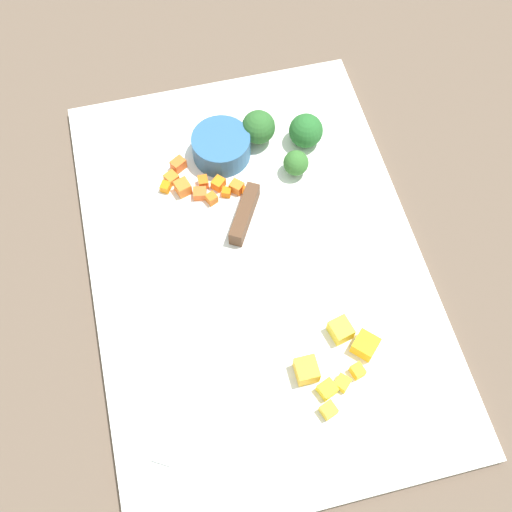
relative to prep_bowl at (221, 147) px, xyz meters
The scene contains 25 objects.
ground_plane 0.16m from the prep_bowl, behind, with size 4.00×4.00×0.00m, color brown.
cutting_board 0.16m from the prep_bowl, behind, with size 0.55×0.38×0.01m, color white.
prep_bowl is the anchor object (origin of this frame).
chef_knife 0.15m from the prep_bowl, behind, with size 0.30×0.18×0.02m.
carrot_dice_0 0.09m from the prep_bowl, 114.50° to the left, with size 0.01×0.01×0.01m, color orange.
carrot_dice_1 0.07m from the prep_bowl, 158.02° to the left, with size 0.01×0.01×0.01m, color orange.
carrot_dice_2 0.05m from the prep_bowl, 163.20° to the left, with size 0.01×0.01×0.01m, color orange.
carrot_dice_3 0.06m from the prep_bowl, behind, with size 0.01×0.01×0.01m, color orange.
carrot_dice_4 0.07m from the prep_bowl, 109.57° to the left, with size 0.01×0.01×0.01m, color orange.
carrot_dice_5 0.06m from the prep_bowl, 97.71° to the left, with size 0.02×0.01×0.01m, color orange.
carrot_dice_6 0.07m from the prep_bowl, 144.56° to the left, with size 0.02×0.01×0.01m, color orange.
carrot_dice_7 0.07m from the prep_bowl, 126.96° to the left, with size 0.02×0.02×0.02m, color orange.
carrot_dice_8 0.06m from the prep_bowl, behind, with size 0.01×0.01×0.01m, color orange.
carrot_dice_9 0.05m from the prep_bowl, 141.36° to the left, with size 0.01×0.01×0.01m, color orange.
carrot_dice_10 0.07m from the prep_bowl, 164.64° to the right, with size 0.01×0.01×0.01m, color orange.
pepper_dice_0 0.30m from the prep_bowl, behind, with size 0.02×0.02×0.02m, color yellow.
pepper_dice_1 0.27m from the prep_bowl, 164.43° to the right, with size 0.02×0.02×0.02m, color yellow.
pepper_dice_2 0.34m from the prep_bowl, behind, with size 0.01×0.01×0.01m, color gold.
pepper_dice_3 0.32m from the prep_bowl, 169.52° to the right, with size 0.01×0.01×0.01m, color yellow.
pepper_dice_4 0.32m from the prep_bowl, 165.91° to the right, with size 0.01×0.01×0.01m, color yellow.
pepper_dice_5 0.30m from the prep_bowl, 161.80° to the right, with size 0.02×0.02×0.02m, color yellow.
pepper_dice_6 0.32m from the prep_bowl, behind, with size 0.02×0.02×0.01m, color yellow.
broccoli_floret_0 0.05m from the prep_bowl, 76.96° to the right, with size 0.04×0.04×0.05m.
broccoli_floret_1 0.11m from the prep_bowl, 92.47° to the right, with size 0.04×0.04×0.04m.
broccoli_floret_2 0.10m from the prep_bowl, 119.83° to the right, with size 0.03×0.03×0.03m.
Camera 1 is at (-0.31, 0.08, 0.65)m, focal length 43.52 mm.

